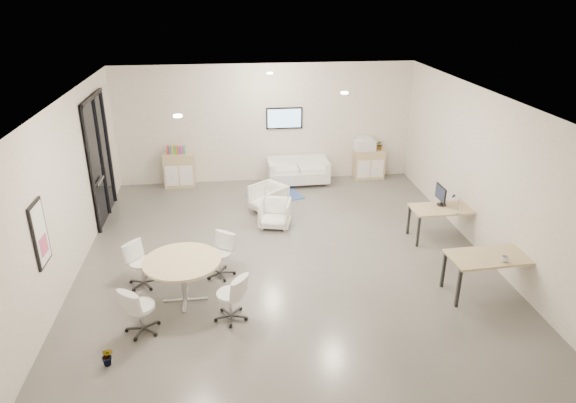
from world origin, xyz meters
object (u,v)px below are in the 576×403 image
(sideboard_left, at_px, (179,170))
(armchair_left, at_px, (268,197))
(desk_front, at_px, (491,260))
(desk_rear, at_px, (444,211))
(round_table, at_px, (182,264))
(loveseat, at_px, (298,172))
(armchair_right, at_px, (275,212))
(sideboard_right, at_px, (369,164))

(sideboard_left, bearing_deg, armchair_left, -41.33)
(desk_front, bearing_deg, desk_rear, 85.40)
(desk_front, distance_m, round_table, 5.30)
(armchair_left, xyz_separation_m, desk_rear, (3.58, -1.89, 0.28))
(desk_rear, relative_size, desk_front, 0.92)
(sideboard_left, height_order, desk_rear, sideboard_left)
(loveseat, height_order, armchair_left, armchair_left)
(desk_rear, distance_m, round_table, 5.62)
(round_table, bearing_deg, armchair_right, 56.49)
(loveseat, xyz_separation_m, desk_rear, (2.62, -3.68, 0.31))
(sideboard_right, relative_size, desk_front, 0.55)
(desk_rear, bearing_deg, sideboard_left, 146.00)
(round_table, bearing_deg, loveseat, 63.33)
(sideboard_left, height_order, loveseat, sideboard_left)
(armchair_left, relative_size, desk_front, 0.49)
(armchair_right, xyz_separation_m, desk_rear, (3.50, -1.03, 0.30))
(loveseat, relative_size, desk_rear, 1.20)
(sideboard_right, relative_size, armchair_left, 1.12)
(desk_front, bearing_deg, sideboard_right, 91.76)
(armchair_left, height_order, desk_front, desk_front)
(loveseat, bearing_deg, desk_front, -68.08)
(desk_rear, xyz_separation_m, desk_front, (-0.06, -2.17, 0.04))
(armchair_left, relative_size, round_table, 0.56)
(sideboard_left, distance_m, armchair_right, 3.66)
(desk_rear, bearing_deg, desk_front, -91.98)
(sideboard_left, bearing_deg, desk_rear, -33.54)
(sideboard_left, bearing_deg, sideboard_right, 0.11)
(armchair_left, relative_size, desk_rear, 0.53)
(loveseat, height_order, round_table, round_table)
(sideboard_left, relative_size, desk_front, 0.61)
(sideboard_right, distance_m, round_table, 7.38)
(sideboard_right, distance_m, armchair_right, 4.08)
(sideboard_right, bearing_deg, desk_rear, -81.64)
(round_table, bearing_deg, desk_rear, 18.11)
(desk_rear, bearing_deg, armchair_right, 163.14)
(desk_rear, bearing_deg, round_table, -162.35)
(armchair_left, bearing_deg, sideboard_left, -169.99)
(round_table, bearing_deg, armchair_left, 64.12)
(desk_front, height_order, round_table, round_table)
(sideboard_right, relative_size, desk_rear, 0.60)
(armchair_left, xyz_separation_m, round_table, (-1.76, -3.64, 0.35))
(loveseat, bearing_deg, armchair_right, -110.23)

